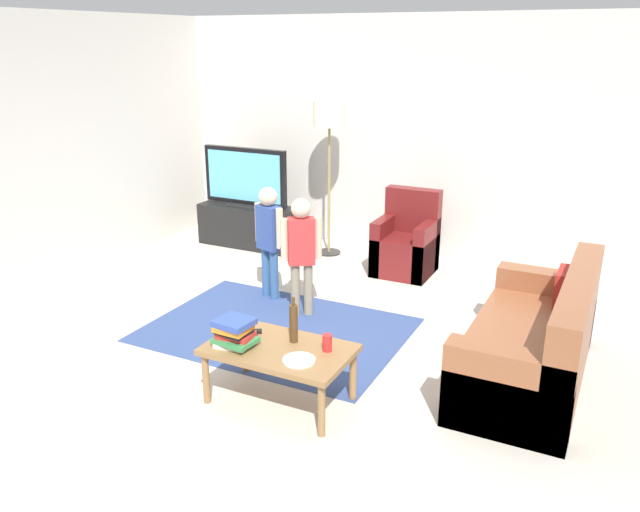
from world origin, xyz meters
name	(u,v)px	position (x,y,z in m)	size (l,w,h in m)	color
ground	(287,352)	(0.00, 0.00, 0.00)	(7.80, 7.80, 0.00)	beige
wall_back	(413,138)	(0.00, 3.00, 1.35)	(6.00, 0.12, 2.70)	silver
wall_left	(9,159)	(-3.00, 0.00, 1.35)	(0.12, 6.00, 2.70)	silver
area_rug	(277,329)	(-0.29, 0.33, 0.00)	(2.20, 1.60, 0.01)	#33477A
tv_stand	(248,226)	(-1.84, 2.30, 0.24)	(1.20, 0.44, 0.50)	black
tv	(245,178)	(-1.84, 2.28, 0.85)	(1.10, 0.28, 0.71)	black
couch	(539,346)	(1.89, 0.43, 0.29)	(0.80, 1.80, 0.86)	brown
armchair	(407,246)	(0.23, 2.26, 0.30)	(0.60, 0.60, 0.90)	maroon
floor_lamp	(329,122)	(-0.81, 2.45, 1.54)	(0.36, 0.36, 1.78)	#262626
child_near_tv	(269,232)	(-0.73, 0.96, 0.67)	(0.36, 0.20, 1.11)	#33598C
child_center	(301,246)	(-0.25, 0.73, 0.67)	(0.32, 0.24, 1.11)	gray
coffee_table	(279,353)	(0.31, -0.66, 0.37)	(1.00, 0.60, 0.42)	olive
book_stack	(234,332)	(0.03, -0.79, 0.52)	(0.29, 0.25, 0.20)	white
bottle	(294,323)	(0.36, -0.54, 0.56)	(0.06, 0.06, 0.34)	#4C3319
tv_remote	(250,332)	(0.01, -0.56, 0.43)	(0.17, 0.05, 0.02)	black
soda_can	(327,343)	(0.63, -0.56, 0.48)	(0.07, 0.07, 0.12)	red
plate	(299,360)	(0.54, -0.78, 0.43)	(0.22, 0.22, 0.02)	white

